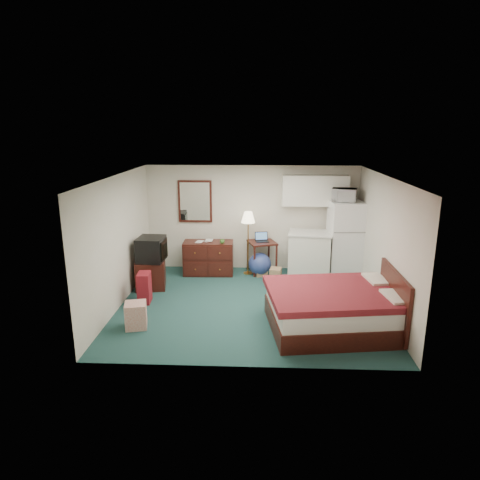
{
  "coord_description": "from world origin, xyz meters",
  "views": [
    {
      "loc": [
        0.17,
        -7.76,
        3.38
      ],
      "look_at": [
        -0.2,
        0.35,
        1.21
      ],
      "focal_mm": 32.0,
      "sensor_mm": 36.0,
      "label": 1
    }
  ],
  "objects_px": {
    "floor_lamp": "(248,243)",
    "desk": "(262,257)",
    "kitchen_counter": "(310,255)",
    "bed": "(335,310)",
    "dresser": "(208,258)",
    "fridge": "(345,240)",
    "tv_stand": "(151,274)",
    "suitcase": "(144,288)"
  },
  "relations": [
    {
      "from": "bed",
      "to": "kitchen_counter",
      "type": "bearing_deg",
      "value": 85.15
    },
    {
      "from": "suitcase",
      "to": "bed",
      "type": "bearing_deg",
      "value": -20.0
    },
    {
      "from": "kitchen_counter",
      "to": "bed",
      "type": "height_order",
      "value": "kitchen_counter"
    },
    {
      "from": "dresser",
      "to": "desk",
      "type": "height_order",
      "value": "dresser"
    },
    {
      "from": "fridge",
      "to": "suitcase",
      "type": "relative_size",
      "value": 2.91
    },
    {
      "from": "fridge",
      "to": "bed",
      "type": "height_order",
      "value": "fridge"
    },
    {
      "from": "fridge",
      "to": "suitcase",
      "type": "bearing_deg",
      "value": -161.57
    },
    {
      "from": "fridge",
      "to": "kitchen_counter",
      "type": "bearing_deg",
      "value": 177.32
    },
    {
      "from": "suitcase",
      "to": "desk",
      "type": "bearing_deg",
      "value": 34.78
    },
    {
      "from": "bed",
      "to": "suitcase",
      "type": "bearing_deg",
      "value": 156.85
    },
    {
      "from": "kitchen_counter",
      "to": "tv_stand",
      "type": "bearing_deg",
      "value": -157.37
    },
    {
      "from": "kitchen_counter",
      "to": "fridge",
      "type": "relative_size",
      "value": 0.58
    },
    {
      "from": "tv_stand",
      "to": "suitcase",
      "type": "distance_m",
      "value": 0.82
    },
    {
      "from": "dresser",
      "to": "tv_stand",
      "type": "height_order",
      "value": "dresser"
    },
    {
      "from": "fridge",
      "to": "desk",
      "type": "bearing_deg",
      "value": 170.18
    },
    {
      "from": "suitcase",
      "to": "floor_lamp",
      "type": "bearing_deg",
      "value": 37.41
    },
    {
      "from": "dresser",
      "to": "bed",
      "type": "xyz_separation_m",
      "value": [
        2.48,
        -2.71,
        -0.05
      ]
    },
    {
      "from": "dresser",
      "to": "kitchen_counter",
      "type": "xyz_separation_m",
      "value": [
        2.35,
        -0.05,
        0.12
      ]
    },
    {
      "from": "dresser",
      "to": "suitcase",
      "type": "height_order",
      "value": "dresser"
    },
    {
      "from": "desk",
      "to": "fridge",
      "type": "distance_m",
      "value": 1.96
    },
    {
      "from": "tv_stand",
      "to": "suitcase",
      "type": "height_order",
      "value": "tv_stand"
    },
    {
      "from": "floor_lamp",
      "to": "kitchen_counter",
      "type": "relative_size",
      "value": 1.47
    },
    {
      "from": "desk",
      "to": "floor_lamp",
      "type": "bearing_deg",
      "value": -179.95
    },
    {
      "from": "floor_lamp",
      "to": "desk",
      "type": "height_order",
      "value": "floor_lamp"
    },
    {
      "from": "fridge",
      "to": "tv_stand",
      "type": "xyz_separation_m",
      "value": [
        -4.28,
        -0.88,
        -0.57
      ]
    },
    {
      "from": "dresser",
      "to": "floor_lamp",
      "type": "relative_size",
      "value": 0.77
    },
    {
      "from": "dresser",
      "to": "kitchen_counter",
      "type": "height_order",
      "value": "kitchen_counter"
    },
    {
      "from": "bed",
      "to": "floor_lamp",
      "type": "bearing_deg",
      "value": 111.54
    },
    {
      "from": "desk",
      "to": "suitcase",
      "type": "xyz_separation_m",
      "value": [
        -2.32,
        -1.9,
        -0.08
      ]
    },
    {
      "from": "floor_lamp",
      "to": "bed",
      "type": "xyz_separation_m",
      "value": [
        1.56,
        -2.77,
        -0.4
      ]
    },
    {
      "from": "floor_lamp",
      "to": "desk",
      "type": "distance_m",
      "value": 0.5
    },
    {
      "from": "dresser",
      "to": "desk",
      "type": "distance_m",
      "value": 1.26
    },
    {
      "from": "suitcase",
      "to": "kitchen_counter",
      "type": "bearing_deg",
      "value": 21.7
    },
    {
      "from": "fridge",
      "to": "tv_stand",
      "type": "distance_m",
      "value": 4.4
    },
    {
      "from": "dresser",
      "to": "bed",
      "type": "relative_size",
      "value": 0.53
    },
    {
      "from": "dresser",
      "to": "fridge",
      "type": "relative_size",
      "value": 0.65
    },
    {
      "from": "desk",
      "to": "tv_stand",
      "type": "xyz_separation_m",
      "value": [
        -2.4,
        -1.09,
        -0.07
      ]
    },
    {
      "from": "dresser",
      "to": "fridge",
      "type": "distance_m",
      "value": 3.17
    },
    {
      "from": "kitchen_counter",
      "to": "tv_stand",
      "type": "distance_m",
      "value": 3.6
    },
    {
      "from": "bed",
      "to": "suitcase",
      "type": "xyz_separation_m",
      "value": [
        -3.55,
        0.98,
        -0.04
      ]
    },
    {
      "from": "floor_lamp",
      "to": "suitcase",
      "type": "height_order",
      "value": "floor_lamp"
    },
    {
      "from": "kitchen_counter",
      "to": "bed",
      "type": "distance_m",
      "value": 2.67
    }
  ]
}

